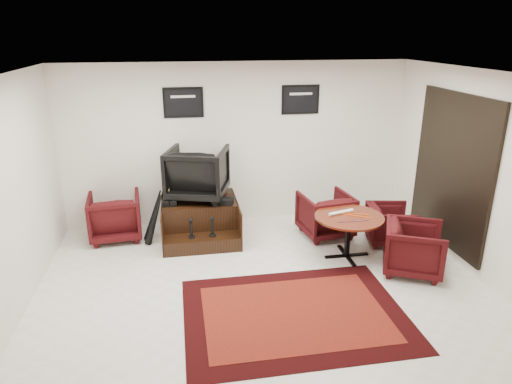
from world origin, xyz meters
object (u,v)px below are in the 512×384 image
shine_podium (200,219)px  shine_chair (197,170)px  armchair_side (115,214)px  table_chair_corner (414,246)px  table_chair_window (390,223)px  meeting_table (349,221)px  table_chair_back (326,213)px

shine_podium → shine_chair: shine_chair is taller
armchair_side → table_chair_corner: bearing=151.1°
shine_podium → table_chair_window: table_chair_window is taller
shine_chair → table_chair_window: shine_chair is taller
shine_podium → shine_chair: 0.83m
armchair_side → meeting_table: size_ratio=0.81×
armchair_side → table_chair_window: (4.39, -0.95, -0.07)m
meeting_table → shine_chair: bearing=149.3°
shine_chair → table_chair_window: (3.01, -0.92, -0.76)m
table_chair_window → shine_chair: bearing=83.8°
shine_podium → table_chair_window: size_ratio=1.83×
shine_chair → meeting_table: shine_chair is taller
shine_podium → table_chair_corner: 3.40m
armchair_side → table_chair_back: (3.46, -0.50, -0.01)m
table_chair_window → table_chair_corner: 0.96m
shine_podium → table_chair_corner: table_chair_corner is taller
shine_podium → meeting_table: 2.47m
armchair_side → table_chair_corner: armchair_side is taller
shine_podium → table_chair_back: (2.07, -0.33, 0.11)m
table_chair_back → table_chair_corner: 1.65m
meeting_table → table_chair_window: table_chair_window is taller
armchair_side → meeting_table: (3.54, -1.31, 0.17)m
shine_chair → meeting_table: (2.16, -1.28, -0.52)m
shine_podium → meeting_table: bearing=-28.0°
armchair_side → meeting_table: 3.78m
table_chair_back → armchair_side: bearing=-16.3°
armchair_side → table_chair_window: armchair_side is taller
table_chair_back → meeting_table: bearing=88.0°
shine_podium → shine_chair: size_ratio=1.33×
shine_chair → table_chair_back: 2.24m
shine_podium → table_chair_window: 3.11m
shine_chair → table_chair_back: shine_chair is taller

